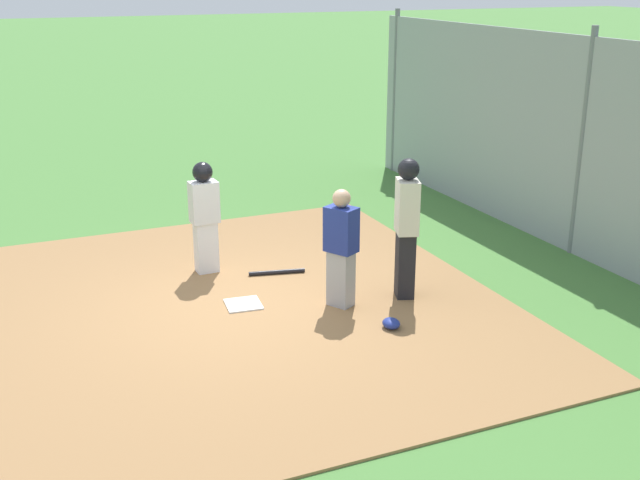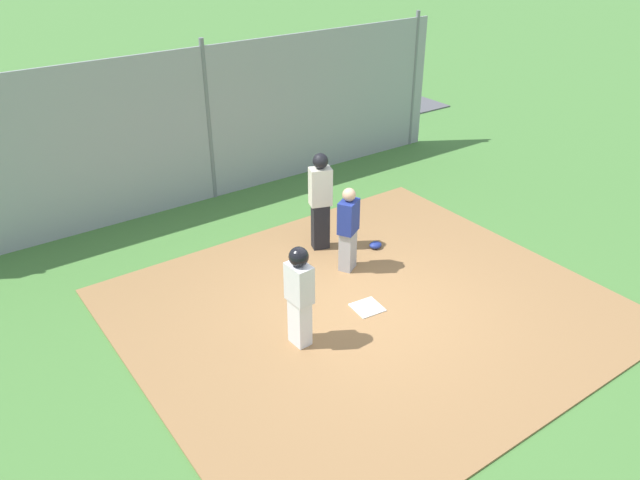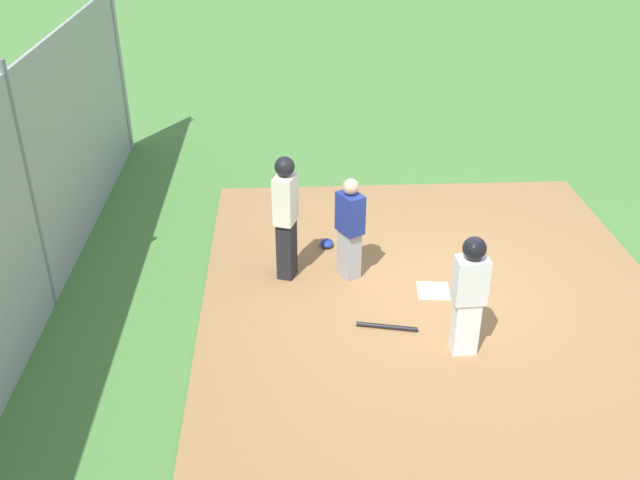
{
  "view_description": "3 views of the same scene",
  "coord_description": "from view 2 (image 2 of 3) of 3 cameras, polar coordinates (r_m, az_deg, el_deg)",
  "views": [
    {
      "loc": [
        -8.82,
        2.73,
        4.06
      ],
      "look_at": [
        -0.42,
        -0.89,
        0.92
      ],
      "focal_mm": 44.03,
      "sensor_mm": 36.0,
      "label": 1
    },
    {
      "loc": [
        5.31,
        6.17,
        5.72
      ],
      "look_at": [
        0.03,
        -1.25,
        0.71
      ],
      "focal_mm": 35.04,
      "sensor_mm": 36.0,
      "label": 2
    },
    {
      "loc": [
        8.19,
        -2.02,
        5.42
      ],
      "look_at": [
        0.11,
        -1.59,
        0.96
      ],
      "focal_mm": 39.62,
      "sensor_mm": 36.0,
      "label": 3
    }
  ],
  "objects": [
    {
      "name": "ground_plane",
      "position": [
        9.95,
        4.33,
        -6.36
      ],
      "size": [
        140.0,
        140.0,
        0.0
      ],
      "primitive_type": "plane",
      "color": "#477A38"
    },
    {
      "name": "dirt_infield",
      "position": [
        9.94,
        4.34,
        -6.29
      ],
      "size": [
        7.2,
        6.4,
        0.03
      ],
      "primitive_type": "cube",
      "color": "olive",
      "rests_on": "ground_plane"
    },
    {
      "name": "home_plate",
      "position": [
        9.93,
        4.34,
        -6.17
      ],
      "size": [
        0.48,
        0.48,
        0.02
      ],
      "primitive_type": "cube",
      "rotation": [
        0.0,
        0.0,
        -0.11
      ],
      "color": "white",
      "rests_on": "dirt_infield"
    },
    {
      "name": "catcher",
      "position": [
        10.54,
        2.59,
        1.06
      ],
      "size": [
        0.46,
        0.41,
        1.52
      ],
      "rotation": [
        0.0,
        0.0,
        2.09
      ],
      "color": "#9E9EA3",
      "rests_on": "dirt_infield"
    },
    {
      "name": "umpire",
      "position": [
        11.12,
        0.04,
        3.76
      ],
      "size": [
        0.44,
        0.37,
        1.84
      ],
      "rotation": [
        0.0,
        0.0,
        1.23
      ],
      "color": "black",
      "rests_on": "dirt_infield"
    },
    {
      "name": "runner",
      "position": [
        8.7,
        -1.9,
        -4.67
      ],
      "size": [
        0.28,
        0.39,
        1.58
      ],
      "rotation": [
        0.0,
        0.0,
        3.19
      ],
      "color": "silver",
      "rests_on": "dirt_infield"
    },
    {
      "name": "baseball_bat",
      "position": [
        10.01,
        -2.21,
        -5.64
      ],
      "size": [
        0.23,
        0.78,
        0.06
      ],
      "primitive_type": "cylinder",
      "rotation": [
        0.0,
        1.57,
        4.49
      ],
      "color": "black",
      "rests_on": "dirt_infield"
    },
    {
      "name": "catcher_mask",
      "position": [
        11.55,
        5.09,
        -0.46
      ],
      "size": [
        0.24,
        0.2,
        0.12
      ],
      "primitive_type": "ellipsoid",
      "color": "navy",
      "rests_on": "dirt_infield"
    },
    {
      "name": "backstop_fence",
      "position": [
        13.23,
        -10.13,
        10.26
      ],
      "size": [
        12.0,
        0.1,
        3.35
      ],
      "color": "#93999E",
      "rests_on": "ground_plane"
    },
    {
      "name": "parking_lot",
      "position": [
        17.52,
        -16.04,
        8.73
      ],
      "size": [
        18.0,
        5.2,
        0.04
      ],
      "primitive_type": "cube",
      "color": "#515156",
      "rests_on": "ground_plane"
    },
    {
      "name": "parked_car_dark",
      "position": [
        20.32,
        -1.33,
        14.28
      ],
      "size": [
        4.3,
        2.08,
        1.28
      ],
      "rotation": [
        0.0,
        0.0,
        3.08
      ],
      "color": "black",
      "rests_on": "parking_lot"
    },
    {
      "name": "parked_car_silver",
      "position": [
        18.38,
        -7.12,
        12.49
      ],
      "size": [
        4.39,
        2.31,
        1.28
      ],
      "rotation": [
        0.0,
        0.0,
        -0.14
      ],
      "color": "#B2B2B7",
      "rests_on": "parking_lot"
    },
    {
      "name": "parked_car_green",
      "position": [
        16.86,
        -15.7,
        10.14
      ],
      "size": [
        4.32,
        2.15,
        1.28
      ],
      "rotation": [
        0.0,
        0.0,
        3.06
      ],
      "color": "#235B38",
      "rests_on": "parking_lot"
    }
  ]
}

